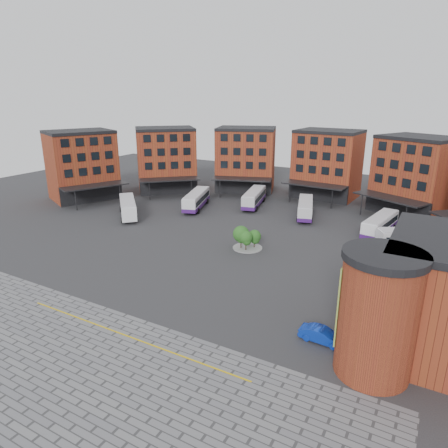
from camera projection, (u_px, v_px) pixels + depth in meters
The scene contains 12 objects.
ground at pixel (192, 276), 50.34m from camera, with size 160.00×160.00×0.00m, color #28282B.
paving_zone at pixel (57, 388), 31.14m from camera, with size 50.00×22.00×0.02m, color slate.
yellow_line at pixel (128, 336), 37.78m from camera, with size 26.00×0.15×0.02m, color gold.
main_building at pixel (274, 169), 82.06m from camera, with size 94.14×42.48×14.60m.
tree_island at pixel (246, 237), 58.50m from camera, with size 4.40×4.40×3.50m.
bus_a at pixel (128, 206), 74.31m from camera, with size 9.85×9.93×3.22m.
bus_b at pixel (196, 199), 79.66m from camera, with size 6.18×11.98×3.30m.
bus_c at pixel (254, 198), 81.16m from camera, with size 5.15×11.87×3.26m.
bus_d at pixel (305, 208), 74.14m from camera, with size 5.64×11.28×3.10m.
bus_e at pixel (380, 224), 64.90m from camera, with size 4.29×11.31×3.11m.
bus_f at pixel (418, 239), 58.06m from camera, with size 11.23×8.24×3.25m.
blue_car at pixel (322, 335), 36.72m from camera, with size 1.49×4.27×1.41m, color #0D30B0.
Camera 1 is at (25.87, -38.03, 21.86)m, focal length 32.00 mm.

